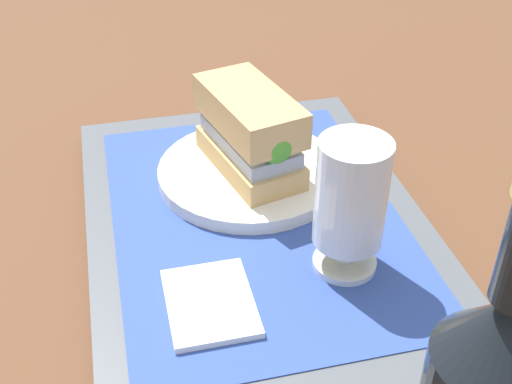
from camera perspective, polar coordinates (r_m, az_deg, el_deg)
The scene contains 7 objects.
ground_plane at distance 0.65m, azimuth 0.00°, elevation -3.57°, with size 3.00×3.00×0.00m, color brown.
tray at distance 0.65m, azimuth 0.00°, elevation -2.88°, with size 0.44×0.32×0.02m, color #4C5156.
placemat at distance 0.64m, azimuth 0.00°, elevation -2.14°, with size 0.38×0.27×0.00m, color #2D4793.
plate at distance 0.69m, azimuth -0.53°, elevation 1.69°, with size 0.19×0.19×0.01m, color silver.
sandwich at distance 0.66m, azimuth -0.42°, elevation 5.15°, with size 0.14×0.09×0.08m.
beer_glass at distance 0.55m, azimuth 8.10°, elevation -0.81°, with size 0.06×0.06×0.12m.
napkin_folded at distance 0.55m, azimuth -3.96°, elevation -9.43°, with size 0.09×0.07×0.01m, color white.
Camera 1 is at (0.49, -0.12, 0.41)m, focal length 46.74 mm.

